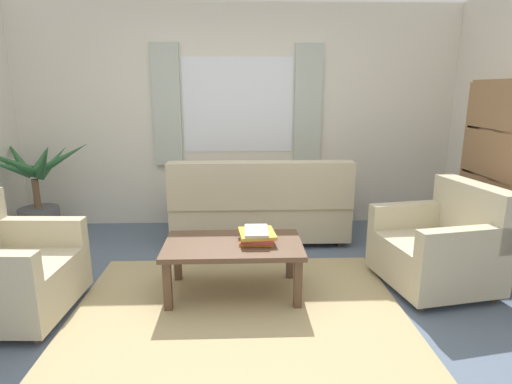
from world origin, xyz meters
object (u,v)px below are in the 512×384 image
(book_stack_on_table, at_px, (257,236))
(potted_plant, at_px, (36,197))
(coffee_table, at_px, (233,250))
(bookshelf, at_px, (500,188))
(armchair_left, at_px, (3,271))
(couch, at_px, (260,207))
(armchair_right, at_px, (441,246))

(book_stack_on_table, distance_m, potted_plant, 2.74)
(coffee_table, height_order, bookshelf, bookshelf)
(armchair_left, relative_size, coffee_table, 0.80)
(book_stack_on_table, distance_m, bookshelf, 2.25)
(bookshelf, bearing_deg, potted_plant, 77.92)
(book_stack_on_table, bearing_deg, couch, 86.33)
(coffee_table, xyz_separation_m, potted_plant, (-2.19, 1.39, 0.10))
(armchair_left, bearing_deg, couch, -48.67)
(coffee_table, relative_size, potted_plant, 0.83)
(coffee_table, bearing_deg, potted_plant, 147.69)
(bookshelf, bearing_deg, book_stack_on_table, 99.85)
(couch, distance_m, armchair_left, 2.48)
(armchair_left, height_order, potted_plant, potted_plant)
(book_stack_on_table, xyz_separation_m, potted_plant, (-2.38, 1.36, -0.01))
(coffee_table, xyz_separation_m, bookshelf, (2.39, 0.41, 0.39))
(armchair_left, bearing_deg, book_stack_on_table, -78.03)
(coffee_table, relative_size, bookshelf, 0.64)
(book_stack_on_table, relative_size, potted_plant, 0.25)
(armchair_left, bearing_deg, coffee_table, -77.79)
(coffee_table, relative_size, book_stack_on_table, 3.39)
(armchair_left, distance_m, book_stack_on_table, 1.89)
(armchair_right, bearing_deg, coffee_table, -97.65)
(armchair_right, bearing_deg, armchair_left, -94.20)
(armchair_left, height_order, coffee_table, armchair_left)
(couch, height_order, armchair_left, couch)
(armchair_left, relative_size, potted_plant, 0.67)
(potted_plant, xyz_separation_m, bookshelf, (4.58, -0.98, 0.29))
(couch, xyz_separation_m, coffee_table, (-0.27, -1.27, 0.01))
(couch, xyz_separation_m, armchair_left, (-1.94, -1.55, -0.01))
(book_stack_on_table, relative_size, bookshelf, 0.19)
(armchair_left, bearing_deg, bookshelf, -77.68)
(potted_plant, bearing_deg, armchair_left, -72.50)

